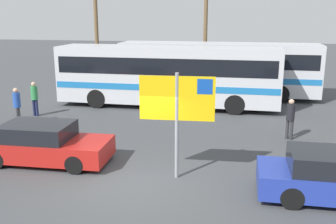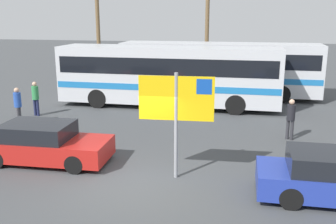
{
  "view_description": "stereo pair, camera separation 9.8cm",
  "coord_description": "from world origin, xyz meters",
  "px_view_note": "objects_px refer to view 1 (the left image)",
  "views": [
    {
      "loc": [
        3.07,
        -10.11,
        4.8
      ],
      "look_at": [
        0.36,
        3.54,
        1.3
      ],
      "focal_mm": 41.52,
      "sensor_mm": 36.0,
      "label": 1
    },
    {
      "loc": [
        3.16,
        -10.09,
        4.8
      ],
      "look_at": [
        0.36,
        3.54,
        1.3
      ],
      "focal_mm": 41.52,
      "sensor_mm": 36.0,
      "label": 2
    }
  ],
  "objects_px": {
    "bus_rear_coach": "(218,67)",
    "car_red": "(44,144)",
    "pedestrian_crossing_lot": "(17,103)",
    "pedestrian_near_sign": "(34,96)",
    "bus_front_coach": "(167,73)",
    "ferry_sign": "(179,103)",
    "pedestrian_by_bus": "(290,116)"
  },
  "relations": [
    {
      "from": "bus_front_coach",
      "to": "pedestrian_crossing_lot",
      "type": "height_order",
      "value": "bus_front_coach"
    },
    {
      "from": "pedestrian_crossing_lot",
      "to": "ferry_sign",
      "type": "bearing_deg",
      "value": -34.55
    },
    {
      "from": "car_red",
      "to": "bus_front_coach",
      "type": "bearing_deg",
      "value": 72.58
    },
    {
      "from": "bus_rear_coach",
      "to": "pedestrian_near_sign",
      "type": "relative_size",
      "value": 6.91
    },
    {
      "from": "pedestrian_near_sign",
      "to": "pedestrian_crossing_lot",
      "type": "bearing_deg",
      "value": 16.22
    },
    {
      "from": "pedestrian_crossing_lot",
      "to": "pedestrian_near_sign",
      "type": "xyz_separation_m",
      "value": [
        -0.07,
        1.61,
        -0.0
      ]
    },
    {
      "from": "car_red",
      "to": "pedestrian_crossing_lot",
      "type": "xyz_separation_m",
      "value": [
        -3.38,
        3.91,
        0.35
      ]
    },
    {
      "from": "ferry_sign",
      "to": "car_red",
      "type": "bearing_deg",
      "value": 171.88
    },
    {
      "from": "bus_front_coach",
      "to": "car_red",
      "type": "height_order",
      "value": "bus_front_coach"
    },
    {
      "from": "pedestrian_by_bus",
      "to": "bus_rear_coach",
      "type": "bearing_deg",
      "value": 57.9
    },
    {
      "from": "bus_rear_coach",
      "to": "pedestrian_crossing_lot",
      "type": "relative_size",
      "value": 6.89
    },
    {
      "from": "ferry_sign",
      "to": "pedestrian_near_sign",
      "type": "xyz_separation_m",
      "value": [
        -8.05,
        5.9,
        -1.34
      ]
    },
    {
      "from": "car_red",
      "to": "pedestrian_by_bus",
      "type": "height_order",
      "value": "pedestrian_by_bus"
    },
    {
      "from": "bus_rear_coach",
      "to": "ferry_sign",
      "type": "distance_m",
      "value": 12.33
    },
    {
      "from": "car_red",
      "to": "pedestrian_by_bus",
      "type": "relative_size",
      "value": 2.66
    },
    {
      "from": "pedestrian_near_sign",
      "to": "bus_front_coach",
      "type": "bearing_deg",
      "value": 132.73
    },
    {
      "from": "bus_rear_coach",
      "to": "ferry_sign",
      "type": "xyz_separation_m",
      "value": [
        -0.24,
        -12.31,
        0.54
      ]
    },
    {
      "from": "bus_front_coach",
      "to": "pedestrian_crossing_lot",
      "type": "relative_size",
      "value": 6.89
    },
    {
      "from": "pedestrian_by_bus",
      "to": "pedestrian_crossing_lot",
      "type": "distance_m",
      "value": 11.66
    },
    {
      "from": "bus_rear_coach",
      "to": "car_red",
      "type": "xyz_separation_m",
      "value": [
        -4.84,
        -11.93,
        -1.15
      ]
    },
    {
      "from": "bus_front_coach",
      "to": "bus_rear_coach",
      "type": "relative_size",
      "value": 1.0
    },
    {
      "from": "bus_front_coach",
      "to": "pedestrian_near_sign",
      "type": "height_order",
      "value": "bus_front_coach"
    },
    {
      "from": "bus_rear_coach",
      "to": "pedestrian_by_bus",
      "type": "relative_size",
      "value": 7.12
    },
    {
      "from": "bus_front_coach",
      "to": "pedestrian_near_sign",
      "type": "xyz_separation_m",
      "value": [
        -5.89,
        -3.25,
        -0.8
      ]
    },
    {
      "from": "ferry_sign",
      "to": "pedestrian_near_sign",
      "type": "bearing_deg",
      "value": 140.43
    },
    {
      "from": "car_red",
      "to": "pedestrian_by_bus",
      "type": "distance_m",
      "value": 9.26
    },
    {
      "from": "bus_rear_coach",
      "to": "ferry_sign",
      "type": "relative_size",
      "value": 3.62
    },
    {
      "from": "bus_rear_coach",
      "to": "bus_front_coach",
      "type": "bearing_deg",
      "value": -127.31
    },
    {
      "from": "pedestrian_crossing_lot",
      "to": "pedestrian_near_sign",
      "type": "distance_m",
      "value": 1.61
    },
    {
      "from": "bus_rear_coach",
      "to": "ferry_sign",
      "type": "height_order",
      "value": "ferry_sign"
    },
    {
      "from": "bus_rear_coach",
      "to": "pedestrian_crossing_lot",
      "type": "distance_m",
      "value": 11.52
    },
    {
      "from": "bus_rear_coach",
      "to": "car_red",
      "type": "bearing_deg",
      "value": -112.11
    }
  ]
}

